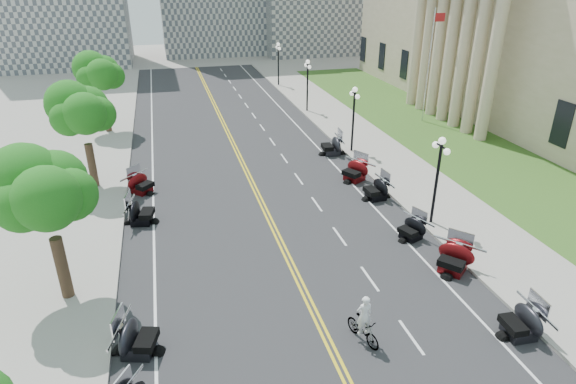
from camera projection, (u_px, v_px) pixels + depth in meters
ground at (303, 289)px, 21.42m from camera, size 160.00×160.00×0.00m
road at (258, 196)px, 30.19m from camera, size 16.00×90.00×0.01m
centerline_yellow_a at (257, 196)px, 30.15m from camera, size 0.12×90.00×0.00m
centerline_yellow_b at (260, 196)px, 30.21m from camera, size 0.12×90.00×0.00m
edge_line_north at (354, 185)px, 31.65m from camera, size 0.12×90.00×0.00m
edge_line_south at (153, 208)px, 28.71m from camera, size 0.12×90.00×0.00m
lane_dash_5 at (411, 337)px, 18.64m from camera, size 0.12×2.00×0.00m
lane_dash_6 at (370, 279)px, 22.15m from camera, size 0.12×2.00×0.00m
lane_dash_7 at (340, 236)px, 25.66m from camera, size 0.12×2.00×0.00m
lane_dash_8 at (317, 204)px, 29.16m from camera, size 0.12×2.00×0.00m
lane_dash_9 at (299, 179)px, 32.67m from camera, size 0.12×2.00×0.00m
lane_dash_10 at (284, 158)px, 36.18m from camera, size 0.12×2.00×0.00m
lane_dash_11 at (272, 142)px, 39.69m from camera, size 0.12×2.00×0.00m
lane_dash_12 at (262, 128)px, 43.19m from camera, size 0.12×2.00×0.00m
lane_dash_13 at (254, 116)px, 46.70m from camera, size 0.12×2.00×0.00m
lane_dash_14 at (246, 105)px, 50.21m from camera, size 0.12×2.00×0.00m
lane_dash_15 at (240, 96)px, 53.72m from camera, size 0.12×2.00×0.00m
lane_dash_16 at (235, 89)px, 57.23m from camera, size 0.12×2.00×0.00m
lane_dash_17 at (230, 82)px, 60.73m from camera, size 0.12×2.00×0.00m
lane_dash_18 at (225, 75)px, 64.24m from camera, size 0.12×2.00×0.00m
lane_dash_19 at (221, 70)px, 67.75m from camera, size 0.12×2.00×0.00m
sidewalk_north at (410, 178)px, 32.57m from camera, size 5.00×90.00×0.15m
sidewalk_south at (80, 215)px, 27.74m from camera, size 5.00×90.00×0.15m
lawn at (440, 135)px, 41.21m from camera, size 9.00×60.00×0.10m
civic_building at (570, 17)px, 44.31m from camera, size 26.00×51.00×17.80m
street_lamp_2 at (436, 182)px, 25.81m from camera, size 0.50×1.20×4.90m
street_lamp_3 at (353, 120)px, 36.33m from camera, size 0.50×1.20×4.90m
street_lamp_4 at (307, 86)px, 46.85m from camera, size 0.50×1.20×4.90m
street_lamp_5 at (278, 64)px, 57.37m from camera, size 0.50×1.20×4.90m
flagpole at (428, 67)px, 42.74m from camera, size 1.10×0.20×10.00m
tree_2 at (46, 200)px, 18.87m from camera, size 4.80×4.80×9.20m
tree_3 at (83, 117)px, 29.39m from camera, size 4.80×4.80×9.20m
tree_4 at (100, 78)px, 39.91m from camera, size 4.80×4.80×9.20m
motorcycle_n_4 at (521, 321)px, 18.45m from camera, size 2.14×2.14×1.43m
motorcycle_n_5 at (454, 257)px, 22.41m from camera, size 3.03×3.03×1.51m
motorcycle_n_6 at (412, 228)px, 25.20m from camera, size 2.34×2.34×1.27m
motorcycle_n_7 at (376, 188)px, 29.56m from camera, size 2.22×2.22×1.43m
motorcycle_n_8 at (355, 170)px, 32.15m from camera, size 2.94×2.94×1.51m
motorcycle_n_9 at (332, 145)px, 36.65m from camera, size 2.38×2.38×1.57m
motorcycle_s_5 at (137, 337)px, 17.61m from camera, size 2.63×2.63×1.48m
motorcycle_s_7 at (141, 211)px, 26.72m from camera, size 2.50×2.50×1.48m
motorcycle_s_8 at (141, 183)px, 30.39m from camera, size 2.80×2.80×1.38m
bicycle at (363, 330)px, 18.25m from camera, size 1.05×1.85×1.07m
cyclist_rider at (365, 300)px, 17.66m from camera, size 0.63×0.41×1.72m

